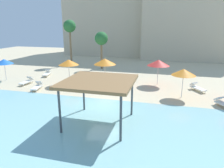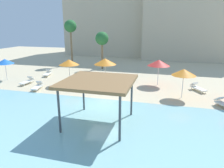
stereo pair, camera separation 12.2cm
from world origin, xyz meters
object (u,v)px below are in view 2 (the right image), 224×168
at_px(beach_umbrella_blue_4, 5,61).
at_px(palm_tree_1, 102,39).
at_px(lounge_chair_2, 47,73).
at_px(lounge_chair_4, 28,81).
at_px(palm_tree_0, 70,27).
at_px(beach_umbrella_orange_2, 69,62).
at_px(beach_umbrella_red_6, 159,63).
at_px(beach_umbrella_orange_5, 184,72).
at_px(beach_umbrella_orange_0, 105,61).
at_px(lounge_chair_0, 224,104).
at_px(lounge_chair_1, 197,87).
at_px(shade_pavilion, 98,83).
at_px(lounge_chair_3, 38,86).

relative_size(beach_umbrella_blue_4, palm_tree_1, 0.46).
height_order(lounge_chair_2, lounge_chair_4, same).
relative_size(lounge_chair_4, palm_tree_0, 0.27).
height_order(beach_umbrella_orange_2, lounge_chair_4, beach_umbrella_orange_2).
relative_size(beach_umbrella_red_6, palm_tree_0, 0.39).
xyz_separation_m(beach_umbrella_blue_4, beach_umbrella_orange_5, (19.56, -1.14, 0.11)).
distance_m(beach_umbrella_orange_0, palm_tree_1, 8.38).
bearing_deg(lounge_chair_0, lounge_chair_1, 166.79).
distance_m(beach_umbrella_blue_4, lounge_chair_1, 21.29).
relative_size(beach_umbrella_blue_4, lounge_chair_0, 1.30).
xyz_separation_m(lounge_chair_2, palm_tree_1, (5.38, 6.14, 3.97)).
bearing_deg(lounge_chair_0, beach_umbrella_orange_5, -150.33).
distance_m(shade_pavilion, palm_tree_1, 17.98).
relative_size(beach_umbrella_orange_2, lounge_chair_1, 1.42).
bearing_deg(lounge_chair_1, shade_pavilion, -69.31).
bearing_deg(beach_umbrella_orange_5, beach_umbrella_red_6, 122.72).
relative_size(lounge_chair_0, lounge_chair_3, 0.97).
relative_size(beach_umbrella_red_6, lounge_chair_0, 1.43).
bearing_deg(lounge_chair_2, beach_umbrella_blue_4, -64.19).
relative_size(beach_umbrella_orange_5, palm_tree_0, 0.37).
bearing_deg(beach_umbrella_orange_2, palm_tree_1, 85.00).
distance_m(beach_umbrella_red_6, palm_tree_0, 16.62).
xyz_separation_m(beach_umbrella_orange_2, lounge_chair_2, (-4.59, 2.91, -2.10)).
height_order(beach_umbrella_orange_5, lounge_chair_0, beach_umbrella_orange_5).
height_order(beach_umbrella_orange_5, beach_umbrella_red_6, beach_umbrella_red_6).
xyz_separation_m(beach_umbrella_orange_5, lounge_chair_3, (-13.86, -1.16, -1.98)).
bearing_deg(beach_umbrella_red_6, lounge_chair_4, -166.64).
distance_m(beach_umbrella_red_6, lounge_chair_3, 12.67).
relative_size(shade_pavilion, lounge_chair_0, 2.25).
xyz_separation_m(beach_umbrella_red_6, palm_tree_0, (-14.00, 8.26, 3.48)).
distance_m(beach_umbrella_orange_0, beach_umbrella_red_6, 5.69).
distance_m(lounge_chair_1, lounge_chair_2, 17.81).
xyz_separation_m(lounge_chair_1, lounge_chair_4, (-17.70, -2.22, 0.00)).
distance_m(beach_umbrella_orange_2, palm_tree_0, 12.02).
distance_m(beach_umbrella_orange_5, lounge_chair_3, 14.05).
bearing_deg(palm_tree_0, shade_pavilion, -59.74).
xyz_separation_m(beach_umbrella_orange_2, beach_umbrella_red_6, (9.24, 2.22, -0.01)).
relative_size(beach_umbrella_red_6, lounge_chair_4, 1.43).
xyz_separation_m(lounge_chair_2, palm_tree_0, (-0.17, 7.56, 5.57)).
bearing_deg(lounge_chair_1, lounge_chair_0, -12.04).
bearing_deg(beach_umbrella_orange_2, palm_tree_0, 114.45).
xyz_separation_m(beach_umbrella_orange_2, lounge_chair_4, (-4.56, -1.06, -2.10)).
bearing_deg(palm_tree_0, beach_umbrella_orange_5, -36.00).
distance_m(shade_pavilion, palm_tree_0, 21.69).
height_order(beach_umbrella_orange_5, lounge_chair_2, beach_umbrella_orange_5).
bearing_deg(shade_pavilion, lounge_chair_4, 146.57).
xyz_separation_m(palm_tree_0, palm_tree_1, (5.55, -1.42, -1.60)).
height_order(beach_umbrella_blue_4, lounge_chair_1, beach_umbrella_blue_4).
relative_size(shade_pavilion, lounge_chair_2, 2.17).
height_order(beach_umbrella_orange_5, palm_tree_1, palm_tree_1).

